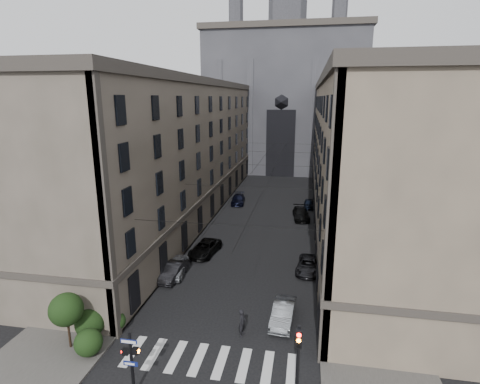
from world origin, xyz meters
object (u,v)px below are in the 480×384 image
Objects in this scene: car_right_near at (283,313)px; car_left_far at (238,199)px; car_left_near at (177,267)px; car_right_far at (309,204)px; traffic_light_right at (298,359)px; pedestrian_signal_left at (131,359)px; car_right_midnear at (308,265)px; pedestrian at (242,323)px; car_left_midnear at (174,271)px; car_left_midfar at (205,248)px; car_right_midfar at (301,214)px; gothic_tower at (285,91)px.

car_left_far is at bearing 110.73° from car_right_near.
car_left_near reaches higher than car_right_far.
car_left_far is at bearing 104.88° from traffic_light_right.
pedestrian_signal_left is at bearing -102.01° from car_right_far.
car_left_near is 1.16× the size of car_right_far.
car_right_midnear is 1.24× the size of car_right_far.
car_left_midnear is at bearing 57.61° from pedestrian.
car_right_far is at bearing 95.29° from car_right_midnear.
car_right_midnear is (10.99, -2.17, -0.05)m from car_left_midfar.
traffic_light_right reaches higher than car_left_near.
car_right_midfar reaches higher than car_left_near.
pedestrian reaches higher than car_right_near.
car_left_midfar is at bearing -95.10° from gothic_tower.
pedestrian_signal_left is at bearing 152.92° from pedestrian.
car_left_far is (-0.11, 20.21, 0.00)m from car_left_midfar.
car_right_midnear is (0.60, 17.15, -2.64)m from traffic_light_right.
gothic_tower reaches higher than car_right_midnear.
gothic_tower is at bearing 98.07° from car_right_near.
car_left_midfar is at bearing 36.99° from pedestrian.
car_right_near is at bearing -96.37° from car_right_midnear.
pedestrian is (-4.59, -11.07, 0.36)m from car_right_midnear.
pedestrian reaches higher than car_right_midfar.
car_left_far is at bearing 22.21° from pedestrian.
car_left_midnear is 11.80m from car_right_near.
car_left_far is 0.94× the size of car_right_midfar.
pedestrian_signal_left reaches higher than pedestrian.
traffic_light_right is at bearing -135.55° from pedestrian.
car_right_midnear is 2.32× the size of pedestrian.
pedestrian_signal_left reaches higher than car_left_midfar.
gothic_tower is at bearing 90.48° from car_right_midfar.
car_right_near reaches higher than car_left_far.
car_left_midfar is 1.13× the size of car_right_near.
traffic_light_right is 7.62m from pedestrian.
car_left_midnear is 0.86× the size of car_left_midfar.
car_left_far is at bearing 81.88° from car_left_near.
car_right_far is at bearing 76.22° from pedestrian_signal_left.
gothic_tower is 28.99× the size of pedestrian.
car_left_midnear is 28.52m from car_right_far.
car_right_midfar is 5.84m from car_right_far.
car_left_midfar is 20.21m from car_left_far.
car_right_midnear is at bearing 88.00° from traffic_light_right.
pedestrian_signal_left is 19.85m from car_left_midfar.
car_left_midfar is at bearing 133.84° from car_right_near.
car_left_midfar is 14.36m from car_right_near.
gothic_tower reaches higher than car_right_near.
car_left_midnear is at bearing 131.13° from traffic_light_right.
car_right_midnear is at bearing 20.96° from car_left_midnear.
car_right_near reaches higher than car_right_midnear.
car_left_far is (-1.39, 39.95, -1.62)m from pedestrian_signal_left.
car_left_midnear is 0.98× the size of car_right_near.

